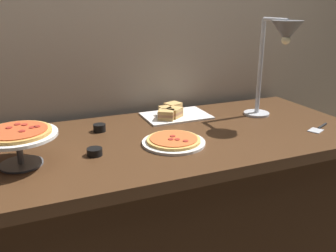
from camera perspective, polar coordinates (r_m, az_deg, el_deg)
name	(u,v)px	position (r m, az deg, el deg)	size (l,w,h in m)	color
back_wall	(135,32)	(2.08, -5.23, 14.42)	(4.40, 0.04, 2.40)	tan
buffet_table	(170,206)	(1.88, 0.27, -12.33)	(1.90, 0.84, 0.76)	#422816
heat_lamp	(281,43)	(1.91, 17.17, 12.30)	(0.15, 0.33, 0.52)	#B7BABF
pizza_plate_front	(174,141)	(1.61, 0.88, -2.38)	(0.28, 0.28, 0.03)	white
pizza_plate_center	(18,137)	(1.48, -22.38, -1.57)	(0.30, 0.30, 0.15)	#595B60
sandwich_platter	(173,113)	(1.99, 0.76, 1.98)	(0.35, 0.24, 0.06)	white
sauce_cup_near	(99,128)	(1.80, -10.64, -0.24)	(0.06, 0.06, 0.04)	black
sauce_cup_far	(95,151)	(1.52, -11.37, -3.92)	(0.06, 0.06, 0.03)	black
serving_spatula	(319,128)	(1.96, 22.45, -0.34)	(0.17, 0.10, 0.01)	#B7BABF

